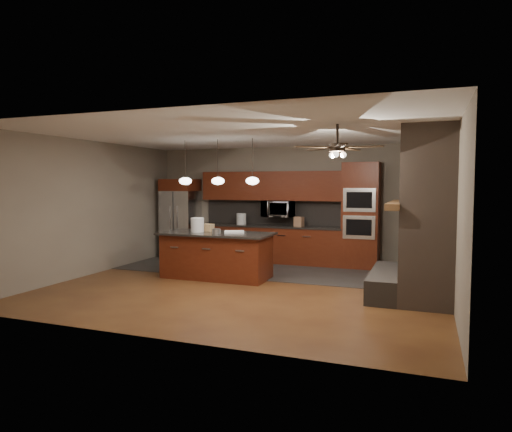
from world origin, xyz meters
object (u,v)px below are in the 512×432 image
at_px(kitchen_island, 217,255).
at_px(paint_can, 216,231).
at_px(microwave, 278,209).
at_px(cardboard_box, 208,228).
at_px(refrigerator, 180,218).
at_px(paint_tray, 234,232).
at_px(counter_bucket, 241,219).
at_px(counter_box, 299,222).
at_px(white_bucket, 197,225).
at_px(oven_tower, 361,215).

xyz_separation_m(kitchen_island, paint_can, (0.11, -0.24, 0.51)).
relative_size(microwave, cardboard_box, 3.10).
bearing_deg(kitchen_island, paint_can, -65.01).
distance_m(kitchen_island, paint_can, 0.57).
distance_m(refrigerator, kitchen_island, 2.94).
xyz_separation_m(refrigerator, kitchen_island, (2.02, -2.06, -0.55)).
xyz_separation_m(kitchen_island, paint_tray, (0.35, 0.11, 0.47)).
height_order(refrigerator, paint_can, refrigerator).
distance_m(microwave, cardboard_box, 2.21).
bearing_deg(cardboard_box, paint_tray, -2.59).
distance_m(counter_bucket, counter_box, 1.49).
bearing_deg(microwave, counter_bucket, -176.95).
relative_size(kitchen_island, white_bucket, 7.85).
distance_m(oven_tower, refrigerator, 4.59).
bearing_deg(paint_can, refrigerator, 132.77).
height_order(white_bucket, paint_can, white_bucket).
bearing_deg(counter_bucket, kitchen_island, -80.96).
distance_m(white_bucket, paint_can, 0.58).
distance_m(oven_tower, counter_bucket, 2.92).
distance_m(white_bucket, counter_box, 2.63).
relative_size(microwave, white_bucket, 2.52).
bearing_deg(paint_tray, cardboard_box, 149.51).
bearing_deg(microwave, cardboard_box, -114.07).
xyz_separation_m(oven_tower, white_bucket, (-2.99, -2.15, -0.13)).
relative_size(white_bucket, counter_box, 1.28).
xyz_separation_m(microwave, white_bucket, (-1.02, -2.21, -0.23)).
relative_size(refrigerator, paint_tray, 5.21).
xyz_separation_m(counter_bucket, counter_box, (1.49, -0.05, -0.02)).
xyz_separation_m(paint_can, paint_tray, (0.23, 0.35, -0.03)).
bearing_deg(counter_bucket, cardboard_box, -88.64).
distance_m(refrigerator, paint_can, 3.14).
height_order(microwave, kitchen_island, microwave).
xyz_separation_m(white_bucket, counter_box, (1.57, 2.11, -0.05)).
height_order(oven_tower, cardboard_box, oven_tower).
relative_size(paint_tray, counter_bucket, 1.42).
bearing_deg(cardboard_box, kitchen_island, -28.33).
relative_size(white_bucket, paint_tray, 0.75).
bearing_deg(refrigerator, oven_tower, 0.92).
xyz_separation_m(cardboard_box, counter_bucket, (-0.05, 1.95, 0.04)).
distance_m(paint_tray, counter_box, 2.14).
distance_m(white_bucket, counter_bucket, 2.16).
xyz_separation_m(oven_tower, counter_bucket, (-2.91, 0.01, -0.15)).
bearing_deg(counter_box, paint_can, -99.93).
xyz_separation_m(oven_tower, counter_box, (-1.43, -0.04, -0.18)).
height_order(paint_tray, cardboard_box, cardboard_box).
height_order(microwave, white_bucket, microwave).
xyz_separation_m(microwave, paint_tray, (-0.25, -2.09, -0.36)).
relative_size(white_bucket, paint_can, 1.79).
height_order(kitchen_island, counter_bucket, counter_bucket).
bearing_deg(paint_tray, refrigerator, 117.72).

